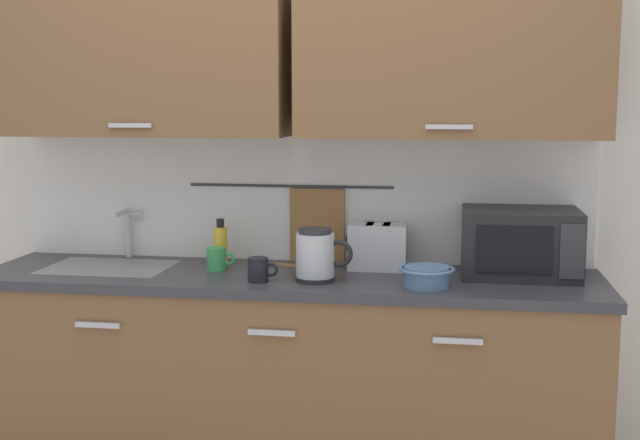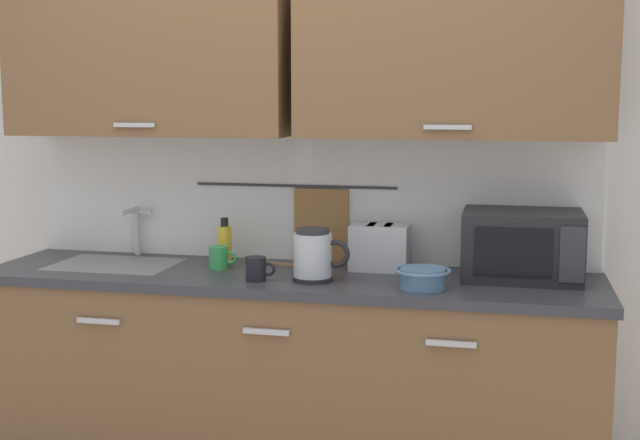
# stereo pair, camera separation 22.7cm
# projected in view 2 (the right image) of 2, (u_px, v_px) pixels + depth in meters

# --- Properties ---
(counter_unit) EXTENTS (2.53, 0.64, 0.90)m
(counter_unit) POSITION_uv_depth(u_px,v_px,m) (286.00, 377.00, 3.46)
(counter_unit) COLOR brown
(counter_unit) RESTS_ON ground
(back_wall_assembly) EXTENTS (3.70, 0.41, 2.50)m
(back_wall_assembly) POSITION_uv_depth(u_px,v_px,m) (301.00, 119.00, 3.53)
(back_wall_assembly) COLOR silver
(back_wall_assembly) RESTS_ON ground
(sink_faucet) EXTENTS (0.09, 0.17, 0.22)m
(sink_faucet) POSITION_uv_depth(u_px,v_px,m) (135.00, 224.00, 3.77)
(sink_faucet) COLOR #B2B5BA
(sink_faucet) RESTS_ON counter_unit
(microwave) EXTENTS (0.46, 0.35, 0.27)m
(microwave) POSITION_uv_depth(u_px,v_px,m) (522.00, 245.00, 3.27)
(microwave) COLOR black
(microwave) RESTS_ON counter_unit
(electric_kettle) EXTENTS (0.23, 0.16, 0.21)m
(electric_kettle) POSITION_uv_depth(u_px,v_px,m) (314.00, 255.00, 3.24)
(electric_kettle) COLOR black
(electric_kettle) RESTS_ON counter_unit
(dish_soap_bottle) EXTENTS (0.06, 0.06, 0.20)m
(dish_soap_bottle) POSITION_uv_depth(u_px,v_px,m) (225.00, 243.00, 3.61)
(dish_soap_bottle) COLOR yellow
(dish_soap_bottle) RESTS_ON counter_unit
(mug_near_sink) EXTENTS (0.12, 0.08, 0.09)m
(mug_near_sink) POSITION_uv_depth(u_px,v_px,m) (219.00, 257.00, 3.48)
(mug_near_sink) COLOR green
(mug_near_sink) RESTS_ON counter_unit
(mixing_bowl) EXTENTS (0.21, 0.21, 0.08)m
(mixing_bowl) POSITION_uv_depth(u_px,v_px,m) (422.00, 277.00, 3.11)
(mixing_bowl) COLOR #4C7093
(mixing_bowl) RESTS_ON counter_unit
(toaster) EXTENTS (0.26, 0.17, 0.19)m
(toaster) POSITION_uv_depth(u_px,v_px,m) (380.00, 247.00, 3.46)
(toaster) COLOR #B7BABF
(toaster) RESTS_ON counter_unit
(mug_by_kettle) EXTENTS (0.12, 0.08, 0.09)m
(mug_by_kettle) POSITION_uv_depth(u_px,v_px,m) (257.00, 269.00, 3.25)
(mug_by_kettle) COLOR black
(mug_by_kettle) RESTS_ON counter_unit
(wooden_spoon) EXTENTS (0.28, 0.07, 0.01)m
(wooden_spoon) POSITION_uv_depth(u_px,v_px,m) (300.00, 265.00, 3.53)
(wooden_spoon) COLOR #9E7042
(wooden_spoon) RESTS_ON counter_unit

